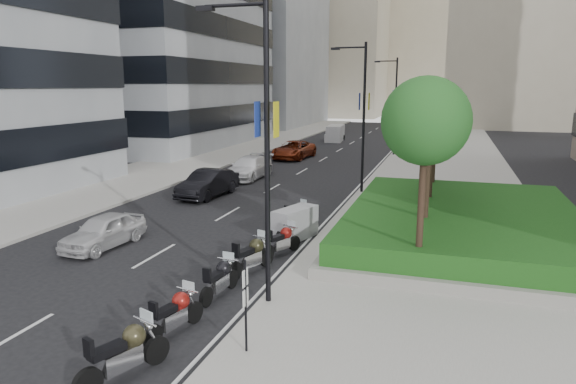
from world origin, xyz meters
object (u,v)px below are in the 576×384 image
at_px(motorcycle_2, 220,279).
at_px(motorcycle_3, 252,255).
at_px(car_b, 208,183).
at_px(motorcycle_1, 175,313).
at_px(motorcycle_0, 125,352).
at_px(car_c, 249,168).
at_px(lamp_post_2, 394,101).
at_px(lamp_post_0, 262,138).
at_px(delivery_van, 335,134).
at_px(car_d, 294,150).
at_px(motorcycle_6, 296,214).
at_px(parking_sign, 246,301).
at_px(motorcycle_5, 295,224).
at_px(lamp_post_1, 361,111).
at_px(car_a, 104,231).
at_px(motorcycle_4, 282,241).

xyz_separation_m(motorcycle_2, motorcycle_3, (0.19, 2.23, 0.06)).
bearing_deg(car_b, motorcycle_1, -62.01).
bearing_deg(motorcycle_0, car_c, 36.62).
distance_m(lamp_post_2, motorcycle_0, 40.00).
height_order(lamp_post_0, motorcycle_3, lamp_post_0).
bearing_deg(delivery_van, lamp_post_2, -59.18).
height_order(motorcycle_1, car_d, car_d).
xyz_separation_m(motorcycle_6, delivery_van, (-6.26, 37.11, 0.33)).
height_order(parking_sign, motorcycle_5, parking_sign).
height_order(lamp_post_1, motorcycle_2, lamp_post_1).
distance_m(lamp_post_2, car_b, 23.52).
bearing_deg(car_a, car_d, 94.64).
distance_m(parking_sign, delivery_van, 49.79).
bearing_deg(motorcycle_3, motorcycle_4, 8.07).
bearing_deg(delivery_van, motorcycle_4, -85.10).
bearing_deg(parking_sign, car_a, 144.39).
relative_size(motorcycle_5, car_c, 0.46).
xyz_separation_m(motorcycle_1, motorcycle_4, (0.69, 7.09, -0.02)).
xyz_separation_m(parking_sign, motorcycle_4, (-1.56, 7.61, -0.88)).
height_order(motorcycle_5, delivery_van, delivery_van).
bearing_deg(parking_sign, lamp_post_1, 91.88).
distance_m(lamp_post_2, motorcycle_3, 32.93).
xyz_separation_m(motorcycle_2, motorcycle_4, (0.60, 4.44, -0.01)).
bearing_deg(parking_sign, car_b, 118.99).
bearing_deg(lamp_post_1, car_c, 160.62).
bearing_deg(car_d, car_b, -86.04).
distance_m(motorcycle_4, car_d, 27.06).
height_order(lamp_post_0, motorcycle_0, lamp_post_0).
distance_m(lamp_post_1, delivery_van, 30.39).
bearing_deg(delivery_van, parking_sign, -84.79).
bearing_deg(parking_sign, motorcycle_6, 100.76).
bearing_deg(car_b, lamp_post_2, 73.16).
xyz_separation_m(motorcycle_3, car_d, (-7.00, 28.23, 0.15)).
bearing_deg(motorcycle_1, car_d, 24.47).
bearing_deg(car_b, motorcycle_5, -37.39).
bearing_deg(car_d, motorcycle_5, -68.53).
height_order(motorcycle_4, car_b, car_b).
bearing_deg(car_c, car_a, -87.77).
bearing_deg(car_a, motorcycle_3, -3.46).
bearing_deg(motorcycle_4, motorcycle_3, -167.78).
xyz_separation_m(motorcycle_5, car_b, (-7.44, 6.71, 0.12)).
relative_size(motorcycle_2, car_a, 0.55).
distance_m(lamp_post_2, motorcycle_2, 35.15).
relative_size(lamp_post_2, delivery_van, 1.97).
xyz_separation_m(lamp_post_1, motorcycle_6, (-1.61, -8.05, -4.53)).
bearing_deg(motorcycle_2, car_b, 33.04).
bearing_deg(motorcycle_3, lamp_post_1, 13.49).
height_order(motorcycle_4, motorcycle_5, motorcycle_5).
bearing_deg(lamp_post_2, parking_sign, -89.01).
height_order(motorcycle_4, car_a, car_a).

